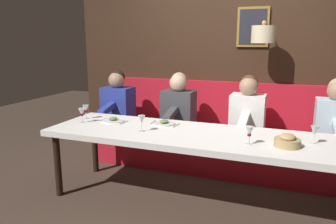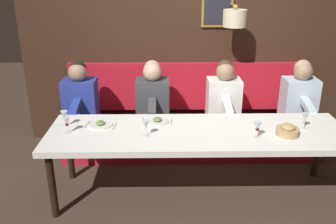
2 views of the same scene
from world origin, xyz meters
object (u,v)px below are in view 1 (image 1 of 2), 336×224
Objects in this scene: wine_glass_2 at (250,132)px; wine_glass_4 at (142,120)px; diner_far at (118,102)px; wine_glass_1 at (86,109)px; dining_table at (195,139)px; diner_middle at (178,106)px; wine_glass_0 at (82,112)px; diner_near at (247,111)px; wine_glass_3 at (315,131)px; diner_nearest at (335,117)px; bread_bowl at (287,141)px.

wine_glass_4 is at bearing 87.01° from wine_glass_2.
wine_glass_1 is at bearing -179.82° from diner_far.
wine_glass_1 is at bearing 84.31° from dining_table.
diner_middle reaches higher than wine_glass_0.
diner_near is 4.82× the size of wine_glass_2.
diner_far is 2.56m from wine_glass_3.
diner_nearest is 1.32m from wine_glass_2.
wine_glass_1 and wine_glass_4 have the same top height.
wine_glass_1 is (-0.75, 0.88, 0.04)m from diner_middle.
bread_bowl reaches higher than dining_table.
diner_near is at bearing 38.68° from wine_glass_3.
wine_glass_0 is at bearing 85.47° from wine_glass_2.
wine_glass_1 is (-0.75, -0.00, 0.04)m from diner_far.
diner_nearest is 0.93m from diner_near.
wine_glass_3 is at bearing -109.22° from diner_far.
diner_nearest is at bearing -16.73° from wine_glass_3.
diner_nearest is at bearing -56.24° from dining_table.
wine_glass_1 is 2.42m from wine_glass_3.
diner_far is (0.00, 2.67, 0.00)m from diner_nearest.
wine_glass_1 reaches higher than bread_bowl.
wine_glass_2 is 1.06m from wine_glass_4.
diner_nearest is 0.88m from wine_glass_3.
wine_glass_2 is (-0.18, -0.54, 0.17)m from dining_table.
wine_glass_4 is at bearing -107.08° from wine_glass_1.
wine_glass_1 is 0.87m from wine_glass_4.
diner_nearest is at bearing -90.00° from diner_near.
diner_near is (0.00, 0.93, 0.00)m from diner_nearest.
dining_table is 3.79× the size of diner_middle.
diner_nearest is 1.00× the size of diner_middle.
wine_glass_1 is at bearing 105.63° from diner_nearest.
wine_glass_2 is (-1.06, 0.78, 0.04)m from diner_nearest.
diner_far reaches higher than wine_glass_2.
diner_near is at bearing -23.88° from dining_table.
dining_table is 0.56m from wine_glass_4.
wine_glass_4 is at bearing 95.76° from wine_glass_3.
diner_far is at bearing 4.12° from wine_glass_0.
diner_far is at bearing 65.63° from bread_bowl.
diner_middle is at bearing 53.01° from bread_bowl.
dining_table is 3.79× the size of diner_far.
wine_glass_4 is at bearing 177.56° from diner_middle.
dining_table is 1.30m from wine_glass_0.
diner_far reaches higher than bread_bowl.
wine_glass_1 is at bearing 87.72° from wine_glass_3.
diner_far is 1.31m from wine_glass_4.
diner_far is 2.17m from wine_glass_2.
diner_near reaches higher than wine_glass_4.
diner_middle and diner_far have the same top height.
diner_near is at bearing -90.00° from diner_middle.
diner_middle is at bearing -49.54° from wine_glass_1.
wine_glass_2 is at bearing -119.23° from diner_far.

